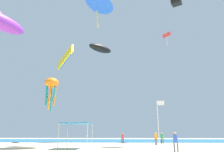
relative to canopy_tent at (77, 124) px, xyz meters
The scene contains 13 objects.
ground 7.02m from the canopy_tent, 47.98° to the right, with size 110.00×110.00×0.10m, color beige.
ocean_strip 26.44m from the canopy_tent, 80.40° to the left, with size 110.00×22.70×0.03m, color #1E6B93.
canopy_tent is the anchor object (origin of this frame).
person_near_tent 12.70m from the canopy_tent, 67.48° to the left, with size 0.38×0.38×1.61m.
person_leftmost 10.03m from the canopy_tent, 17.69° to the right, with size 0.44×0.39×1.66m.
person_central 11.94m from the canopy_tent, 37.87° to the left, with size 0.40×0.44×1.70m.
person_far_shore 15.95m from the canopy_tent, 46.39° to the left, with size 0.40×0.40×1.68m.
banner_flag 9.37m from the canopy_tent, 34.63° to the right, with size 0.61×0.06×4.08m.
kite_diamond_red 30.06m from the canopy_tent, 51.21° to the left, with size 2.11×2.15×2.66m.
kite_parafoil_yellow 22.10m from the canopy_tent, 112.09° to the left, with size 4.38×5.43×4.01m.
kite_octopus_orange 8.30m from the canopy_tent, 137.55° to the left, with size 2.40×2.40×4.39m.
kite_delta_blue 17.23m from the canopy_tent, 55.18° to the left, with size 5.26×5.25×4.01m.
kite_inflatable_black 23.59m from the canopy_tent, 88.62° to the left, with size 5.41×5.08×2.25m.
Camera 1 is at (0.45, -17.01, 1.53)m, focal length 32.64 mm.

